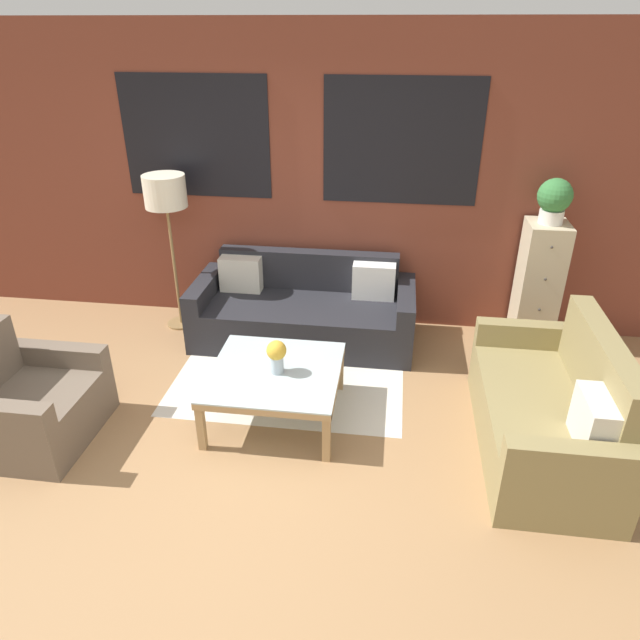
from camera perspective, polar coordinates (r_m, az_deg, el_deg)
The scene contains 11 objects.
ground_plane at distance 4.08m, azimuth -7.91°, elevation -14.97°, with size 16.00×16.00×0.00m, color #9E754C.
wall_back_brick at distance 5.55m, azimuth -2.22°, elevation 13.67°, with size 8.40×0.09×2.80m.
rug at distance 5.00m, azimuth -3.02°, elevation -5.65°, with size 1.96×1.43×0.00m.
couch_dark at distance 5.47m, azimuth -1.59°, elevation 0.83°, with size 2.07×0.88×0.78m.
settee_vintage at distance 4.36m, azimuth 21.99°, elevation -8.66°, with size 0.80×1.64×0.92m.
armchair_corner at distance 4.69m, azimuth -27.09°, elevation -7.54°, with size 0.80×0.90×0.84m.
coffee_table at distance 4.34m, azimuth -4.51°, elevation -5.68°, with size 0.97×0.97×0.42m.
floor_lamp at distance 5.54m, azimuth -15.18°, elevation 11.73°, with size 0.39×0.39×1.52m.
drawer_cabinet at distance 5.63m, azimuth 20.94°, elevation 3.25°, with size 0.36×0.42×1.19m.
potted_plant at distance 5.37m, azimuth 22.39°, elevation 11.12°, with size 0.29×0.29×0.39m.
flower_vase at distance 4.21m, azimuth -4.36°, elevation -3.45°, with size 0.15×0.15×0.26m.
Camera 1 is at (0.94, -2.87, 2.74)m, focal length 32.00 mm.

